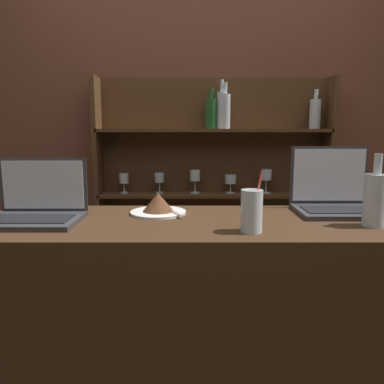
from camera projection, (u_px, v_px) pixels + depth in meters
bar_counter at (201, 344)px, 1.43m from camera, size 1.63×0.53×0.97m
back_wall at (197, 121)px, 2.42m from camera, size 7.00×0.06×2.70m
back_shelf at (213, 198)px, 2.43m from camera, size 1.47×0.18×1.61m
laptop_near at (35, 208)px, 1.34m from camera, size 0.33×0.25×0.22m
laptop_far at (333, 198)px, 1.50m from camera, size 0.32×0.25×0.26m
cake_plate at (157, 205)px, 1.46m from camera, size 0.22×0.22×0.08m
water_glass at (251, 211)px, 1.19m from camera, size 0.07×0.07×0.19m
wine_bottle_clear at (374, 199)px, 1.26m from camera, size 0.07×0.07×0.25m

